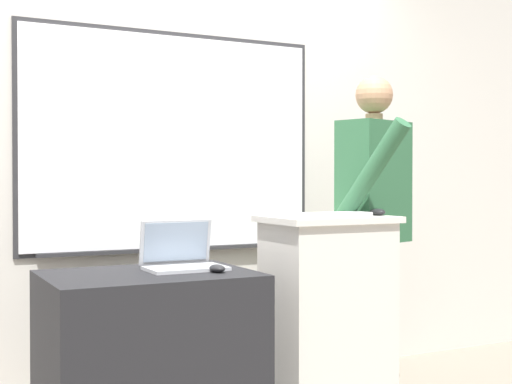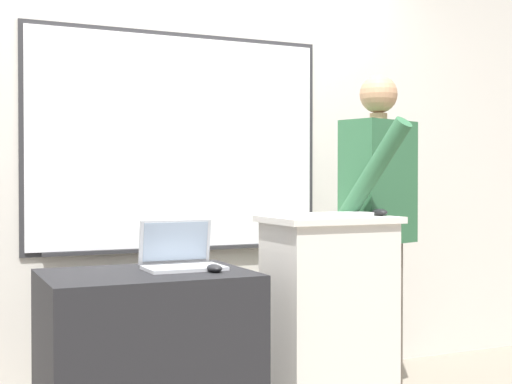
{
  "view_description": "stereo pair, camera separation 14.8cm",
  "coord_description": "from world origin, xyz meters",
  "px_view_note": "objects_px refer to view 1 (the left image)",
  "views": [
    {
      "loc": [
        -1.51,
        -2.49,
        1.17
      ],
      "look_at": [
        -0.02,
        0.46,
        1.11
      ],
      "focal_mm": 50.0,
      "sensor_mm": 36.0,
      "label": 1
    },
    {
      "loc": [
        -1.38,
        -2.55,
        1.17
      ],
      "look_at": [
        -0.02,
        0.46,
        1.11
      ],
      "focal_mm": 50.0,
      "sensor_mm": 36.0,
      "label": 2
    }
  ],
  "objects_px": {
    "side_desk": "(149,363)",
    "lectern_podium": "(327,319)",
    "laptop": "(181,256)",
    "computer_mouse_by_keyboard": "(377,212)",
    "person_presenter": "(375,216)",
    "computer_mouse_by_laptop": "(217,268)",
    "wireless_keyboard": "(330,215)"
  },
  "relations": [
    {
      "from": "side_desk",
      "to": "lectern_podium",
      "type": "bearing_deg",
      "value": -1.51
    },
    {
      "from": "laptop",
      "to": "side_desk",
      "type": "bearing_deg",
      "value": -158.9
    },
    {
      "from": "computer_mouse_by_keyboard",
      "to": "lectern_podium",
      "type": "bearing_deg",
      "value": 165.63
    },
    {
      "from": "side_desk",
      "to": "person_presenter",
      "type": "distance_m",
      "value": 1.41
    },
    {
      "from": "side_desk",
      "to": "person_presenter",
      "type": "height_order",
      "value": "person_presenter"
    },
    {
      "from": "computer_mouse_by_keyboard",
      "to": "laptop",
      "type": "bearing_deg",
      "value": 170.9
    },
    {
      "from": "lectern_podium",
      "to": "laptop",
      "type": "bearing_deg",
      "value": 172.77
    },
    {
      "from": "side_desk",
      "to": "computer_mouse_by_laptop",
      "type": "bearing_deg",
      "value": -24.59
    },
    {
      "from": "person_presenter",
      "to": "computer_mouse_by_laptop",
      "type": "distance_m",
      "value": 1.06
    },
    {
      "from": "laptop",
      "to": "wireless_keyboard",
      "type": "relative_size",
      "value": 0.87
    },
    {
      "from": "person_presenter",
      "to": "wireless_keyboard",
      "type": "bearing_deg",
      "value": -171.04
    },
    {
      "from": "lectern_podium",
      "to": "computer_mouse_by_laptop",
      "type": "bearing_deg",
      "value": -170.99
    },
    {
      "from": "lectern_podium",
      "to": "computer_mouse_by_keyboard",
      "type": "height_order",
      "value": "computer_mouse_by_keyboard"
    },
    {
      "from": "side_desk",
      "to": "person_presenter",
      "type": "bearing_deg",
      "value": 6.02
    },
    {
      "from": "person_presenter",
      "to": "computer_mouse_by_keyboard",
      "type": "height_order",
      "value": "person_presenter"
    },
    {
      "from": "lectern_podium",
      "to": "computer_mouse_by_keyboard",
      "type": "xyz_separation_m",
      "value": [
        0.25,
        -0.06,
        0.51
      ]
    },
    {
      "from": "computer_mouse_by_keyboard",
      "to": "side_desk",
      "type": "bearing_deg",
      "value": 175.62
    },
    {
      "from": "lectern_podium",
      "to": "side_desk",
      "type": "xyz_separation_m",
      "value": [
        -0.88,
        0.02,
        -0.11
      ]
    },
    {
      "from": "lectern_podium",
      "to": "wireless_keyboard",
      "type": "relative_size",
      "value": 2.53
    },
    {
      "from": "side_desk",
      "to": "laptop",
      "type": "height_order",
      "value": "laptop"
    },
    {
      "from": "laptop",
      "to": "wireless_keyboard",
      "type": "distance_m",
      "value": 0.73
    },
    {
      "from": "lectern_podium",
      "to": "side_desk",
      "type": "bearing_deg",
      "value": 178.49
    },
    {
      "from": "lectern_podium",
      "to": "side_desk",
      "type": "height_order",
      "value": "lectern_podium"
    },
    {
      "from": "side_desk",
      "to": "computer_mouse_by_keyboard",
      "type": "height_order",
      "value": "computer_mouse_by_keyboard"
    },
    {
      "from": "lectern_podium",
      "to": "side_desk",
      "type": "distance_m",
      "value": 0.89
    },
    {
      "from": "person_presenter",
      "to": "laptop",
      "type": "relative_size",
      "value": 5.02
    },
    {
      "from": "person_presenter",
      "to": "computer_mouse_by_laptop",
      "type": "xyz_separation_m",
      "value": [
        -1.01,
        -0.26,
        -0.19
      ]
    },
    {
      "from": "wireless_keyboard",
      "to": "computer_mouse_by_keyboard",
      "type": "height_order",
      "value": "computer_mouse_by_keyboard"
    },
    {
      "from": "laptop",
      "to": "computer_mouse_by_laptop",
      "type": "bearing_deg",
      "value": -63.95
    },
    {
      "from": "computer_mouse_by_laptop",
      "to": "computer_mouse_by_keyboard",
      "type": "distance_m",
      "value": 0.89
    },
    {
      "from": "computer_mouse_by_laptop",
      "to": "person_presenter",
      "type": "bearing_deg",
      "value": 14.2
    },
    {
      "from": "lectern_podium",
      "to": "computer_mouse_by_keyboard",
      "type": "relative_size",
      "value": 9.96
    }
  ]
}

